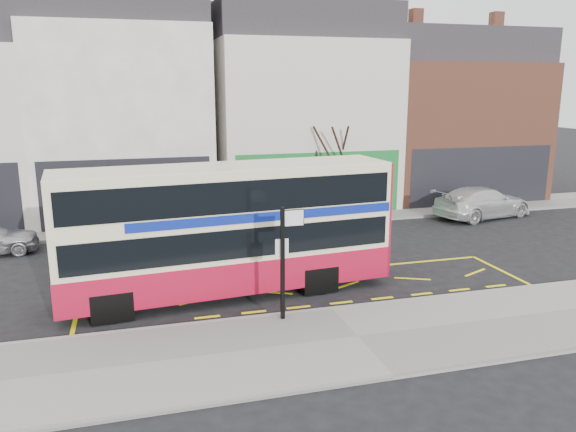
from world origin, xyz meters
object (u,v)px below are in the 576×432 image
object	(u,v)px
bus_stop_post	(285,253)
street_tree_right	(330,137)
car_white	(482,202)
double_decker_bus	(229,228)
car_grey	(209,219)

from	to	relation	value
bus_stop_post	street_tree_right	xyz separation A→B (m)	(5.46, 11.77, 1.90)
car_white	street_tree_right	size ratio (longest dim) A/B	0.91
double_decker_bus	car_white	xyz separation A→B (m)	(13.69, 6.97, -1.35)
bus_stop_post	car_grey	bearing A→B (deg)	94.11
car_grey	street_tree_right	world-z (taller)	street_tree_right
double_decker_bus	bus_stop_post	xyz separation A→B (m)	(1.04, -2.62, -0.10)
double_decker_bus	car_white	size ratio (longest dim) A/B	1.96
double_decker_bus	car_grey	size ratio (longest dim) A/B	2.23
car_white	street_tree_right	distance (m)	8.15
double_decker_bus	street_tree_right	distance (m)	11.36
car_white	double_decker_bus	bearing A→B (deg)	104.39
street_tree_right	car_white	bearing A→B (deg)	-16.85
bus_stop_post	car_grey	world-z (taller)	bus_stop_post
double_decker_bus	car_white	distance (m)	15.42
car_grey	street_tree_right	bearing A→B (deg)	-63.10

